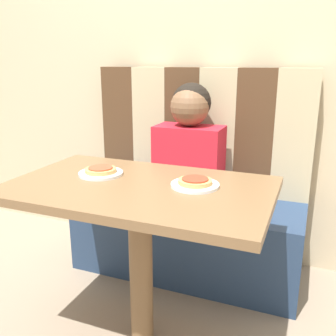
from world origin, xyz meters
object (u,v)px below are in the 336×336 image
object	(u,v)px
pizza_right	(195,181)
plate_right	(195,185)
person	(189,142)
plate_left	(101,173)
pizza_left	(101,170)

from	to	relation	value
pizza_right	plate_right	bearing A→B (deg)	-90.00
person	plate_left	size ratio (longest dim) A/B	3.36
pizza_left	pizza_right	bearing A→B (deg)	0.00
plate_left	pizza_left	size ratio (longest dim) A/B	1.42
person	pizza_left	xyz separation A→B (m)	(-0.21, -0.57, -0.03)
plate_left	plate_right	size ratio (longest dim) A/B	1.00
plate_right	pizza_left	world-z (taller)	pizza_left
plate_left	pizza_right	size ratio (longest dim) A/B	1.42
pizza_left	pizza_right	world-z (taller)	same
pizza_left	pizza_right	xyz separation A→B (m)	(0.43, 0.00, 0.00)
person	pizza_left	world-z (taller)	person
pizza_left	plate_left	bearing A→B (deg)	-90.00
plate_left	plate_right	xyz separation A→B (m)	(0.43, 0.00, 0.00)
person	pizza_right	world-z (taller)	person
plate_left	person	bearing A→B (deg)	69.32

